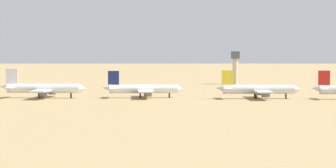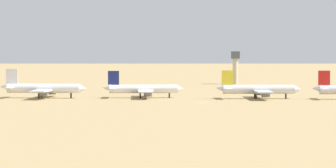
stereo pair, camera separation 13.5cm
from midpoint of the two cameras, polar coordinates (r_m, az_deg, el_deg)
ground at (r=342.90m, az=2.17°, el=-1.28°), size 4000.00×4000.00×0.00m
ridge_west at (r=1513.84m, az=-5.85°, el=3.77°), size 404.83×390.23×101.25m
ridge_center at (r=1371.01m, az=2.49°, el=4.05°), size 355.83×317.34×108.89m
parked_jet_white_2 at (r=376.08m, az=-8.53°, el=-0.30°), size 39.21×32.91×12.97m
parked_jet_navy_3 at (r=372.94m, az=-1.75°, el=-0.34°), size 36.50×30.83×12.05m
parked_jet_yellow_4 at (r=369.03m, az=6.12°, el=-0.37°), size 37.78×31.87×12.47m
control_tower at (r=500.98m, az=4.59°, el=1.35°), size 5.20×5.20×19.52m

